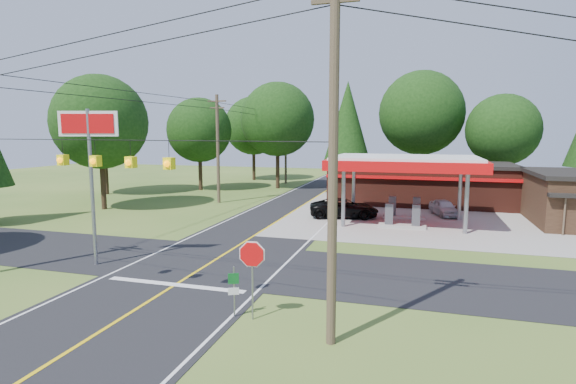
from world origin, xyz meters
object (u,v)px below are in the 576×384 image
(gas_canopy, at_px, (405,165))
(big_stop_sign, at_px, (89,148))
(suv_car, at_px, (344,208))
(sedan_car, at_px, (444,208))
(octagonal_stop_sign, at_px, (252,260))

(gas_canopy, height_order, big_stop_sign, big_stop_sign)
(suv_car, height_order, sedan_car, suv_car)
(suv_car, xyz_separation_m, octagonal_stop_sign, (0.00, -19.93, 1.43))
(octagonal_stop_sign, bearing_deg, sedan_car, 71.95)
(suv_car, height_order, big_stop_sign, big_stop_sign)
(gas_canopy, xyz_separation_m, octagonal_stop_sign, (-4.50, -19.01, -2.10))
(octagonal_stop_sign, bearing_deg, suv_car, 90.00)
(big_stop_sign, bearing_deg, sedan_car, 47.57)
(suv_car, distance_m, big_stop_sign, 19.42)
(sedan_car, bearing_deg, octagonal_stop_sign, -126.03)
(suv_car, xyz_separation_m, big_stop_sign, (-9.88, -15.92, 5.09))
(sedan_car, bearing_deg, suv_car, -175.59)
(suv_car, relative_size, octagonal_stop_sign, 1.84)
(gas_canopy, height_order, suv_car, gas_canopy)
(suv_car, bearing_deg, sedan_car, -78.59)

